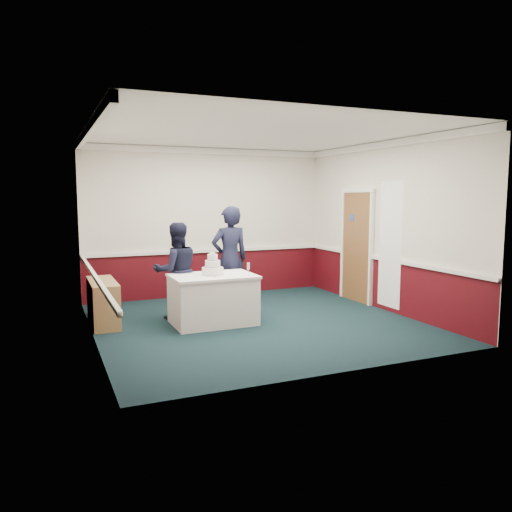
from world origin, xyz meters
name	(u,v)px	position (x,y,z in m)	size (l,w,h in m)	color
ground	(256,323)	(0.00, 0.00, 0.00)	(5.00, 5.00, 0.00)	#12282D
room_shell	(246,200)	(0.08, 0.61, 1.97)	(5.00, 5.00, 3.00)	silver
sideboard	(103,302)	(-2.28, 0.89, 0.35)	(0.41, 1.20, 0.70)	#A3824F
cake_table	(213,299)	(-0.66, 0.22, 0.40)	(1.32, 0.92, 0.79)	white
wedding_cake	(213,268)	(-0.66, 0.22, 0.90)	(0.35, 0.35, 0.36)	white
cake_knife	(215,277)	(-0.69, 0.02, 0.79)	(0.01, 0.22, 0.01)	silver
champagne_flute	(248,267)	(-0.16, -0.06, 0.93)	(0.05, 0.05, 0.21)	silver
person_man	(176,271)	(-1.10, 0.81, 0.80)	(0.78, 0.61, 1.61)	black
person_woman	(230,259)	(-0.09, 0.97, 0.93)	(0.68, 0.45, 1.86)	black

